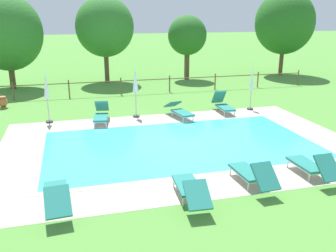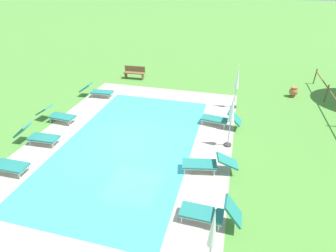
# 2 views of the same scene
# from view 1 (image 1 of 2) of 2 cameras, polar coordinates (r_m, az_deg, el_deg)

# --- Properties ---
(ground_plane) EXTENTS (160.00, 160.00, 0.00)m
(ground_plane) POSITION_cam_1_polar(r_m,az_deg,el_deg) (14.03, 1.96, -2.81)
(ground_plane) COLOR #518E38
(pool_deck_paving) EXTENTS (13.32, 8.89, 0.01)m
(pool_deck_paving) POSITION_cam_1_polar(r_m,az_deg,el_deg) (14.03, 1.96, -2.80)
(pool_deck_paving) COLOR #B2A893
(pool_deck_paving) RESTS_ON ground
(swimming_pool_water) EXTENTS (9.99, 5.56, 0.01)m
(swimming_pool_water) POSITION_cam_1_polar(r_m,az_deg,el_deg) (14.03, 1.96, -2.79)
(swimming_pool_water) COLOR #42CCD6
(swimming_pool_water) RESTS_ON ground
(pool_coping_rim) EXTENTS (10.47, 6.04, 0.01)m
(pool_coping_rim) POSITION_cam_1_polar(r_m,az_deg,el_deg) (14.02, 1.96, -2.78)
(pool_coping_rim) COLOR #C0B59F
(pool_coping_rim) RESTS_ON ground
(sun_lounger_north_near_steps) EXTENTS (0.64, 1.84, 1.01)m
(sun_lounger_north_near_steps) POSITION_cam_1_polar(r_m,az_deg,el_deg) (18.63, 8.54, 3.30)
(sun_lounger_north_near_steps) COLOR #237A70
(sun_lounger_north_near_steps) RESTS_ON ground
(sun_lounger_north_mid) EXTENTS (0.74, 2.06, 0.81)m
(sun_lounger_north_mid) POSITION_cam_1_polar(r_m,az_deg,el_deg) (9.87, -16.84, -10.19)
(sun_lounger_north_mid) COLOR #237A70
(sun_lounger_north_mid) RESTS_ON ground
(sun_lounger_north_far) EXTENTS (0.73, 2.07, 0.78)m
(sun_lounger_north_far) POSITION_cam_1_polar(r_m,az_deg,el_deg) (9.83, 3.43, -9.55)
(sun_lounger_north_far) COLOR #237A70
(sun_lounger_north_far) RESTS_ON ground
(sun_lounger_north_end) EXTENTS (0.63, 1.95, 0.91)m
(sun_lounger_north_end) POSITION_cam_1_polar(r_m,az_deg,el_deg) (11.94, 21.36, -5.71)
(sun_lounger_north_end) COLOR #237A70
(sun_lounger_north_end) RESTS_ON ground
(sun_lounger_south_near_corner) EXTENTS (0.89, 2.02, 0.90)m
(sun_lounger_south_near_corner) POSITION_cam_1_polar(r_m,az_deg,el_deg) (16.97, -10.29, 1.80)
(sun_lounger_south_near_corner) COLOR #237A70
(sun_lounger_south_near_corner) RESTS_ON ground
(sun_lounger_south_mid) EXTENTS (0.68, 1.99, 0.88)m
(sun_lounger_south_mid) POSITION_cam_1_polar(r_m,az_deg,el_deg) (10.88, 12.86, -7.15)
(sun_lounger_south_mid) COLOR #237A70
(sun_lounger_south_mid) RESTS_ON ground
(sun_lounger_south_far) EXTENTS (1.00, 2.15, 0.71)m
(sun_lounger_south_far) POSITION_cam_1_polar(r_m,az_deg,el_deg) (17.47, 1.79, 2.41)
(sun_lounger_south_far) COLOR #237A70
(sun_lounger_south_far) RESTS_ON ground
(patio_umbrella_closed_row_west) EXTENTS (0.32, 0.32, 2.44)m
(patio_umbrella_closed_row_west) POSITION_cam_1_polar(r_m,az_deg,el_deg) (17.26, -18.31, 5.47)
(patio_umbrella_closed_row_west) COLOR #383838
(patio_umbrella_closed_row_west) RESTS_ON ground
(patio_umbrella_closed_row_mid_west) EXTENTS (0.32, 0.32, 2.42)m
(patio_umbrella_closed_row_mid_west) POSITION_cam_1_polar(r_m,az_deg,el_deg) (17.38, -5.06, 6.55)
(patio_umbrella_closed_row_mid_west) COLOR #383838
(patio_umbrella_closed_row_mid_west) RESTS_ON ground
(patio_umbrella_closed_row_centre) EXTENTS (0.32, 0.32, 2.26)m
(patio_umbrella_closed_row_centre) POSITION_cam_1_polar(r_m,az_deg,el_deg) (19.22, 12.82, 6.53)
(patio_umbrella_closed_row_centre) COLOR #383838
(patio_umbrella_closed_row_centre) RESTS_ON ground
(terracotta_urn_near_fence) EXTENTS (0.51, 0.51, 0.62)m
(terracotta_urn_near_fence) POSITION_cam_1_polar(r_m,az_deg,el_deg) (21.12, -24.20, 3.43)
(terracotta_urn_near_fence) COLOR #B7663D
(terracotta_urn_near_fence) RESTS_ON ground
(perimeter_fence) EXTENTS (21.47, 0.08, 1.05)m
(perimeter_fence) POSITION_cam_1_polar(r_m,az_deg,el_deg) (22.86, -3.47, 6.73)
(perimeter_fence) COLOR brown
(perimeter_fence) RESTS_ON ground
(tree_far_west) EXTENTS (2.82, 2.82, 4.66)m
(tree_far_west) POSITION_cam_1_polar(r_m,az_deg,el_deg) (27.71, 3.00, 13.78)
(tree_far_west) COLOR brown
(tree_far_west) RESTS_ON ground
(tree_west_mid) EXTENTS (4.54, 4.54, 6.52)m
(tree_west_mid) POSITION_cam_1_polar(r_m,az_deg,el_deg) (30.99, 17.59, 15.01)
(tree_west_mid) COLOR brown
(tree_west_mid) RESTS_ON ground
(tree_centre) EXTENTS (4.43, 4.43, 6.01)m
(tree_centre) POSITION_cam_1_polar(r_m,az_deg,el_deg) (26.06, -23.67, 13.11)
(tree_centre) COLOR brown
(tree_centre) RESTS_ON ground
(tree_east_mid) EXTENTS (4.00, 4.00, 5.95)m
(tree_east_mid) POSITION_cam_1_polar(r_m,az_deg,el_deg) (26.66, -9.76, 14.89)
(tree_east_mid) COLOR brown
(tree_east_mid) RESTS_ON ground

